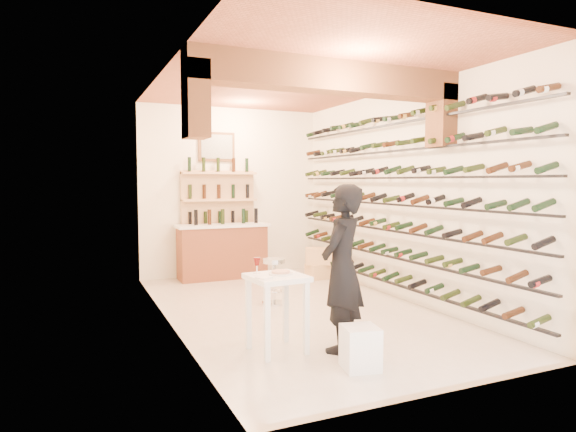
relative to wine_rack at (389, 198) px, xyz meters
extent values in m
plane|color=beige|center=(-1.53, 0.00, -1.55)|extent=(6.00, 6.00, 0.00)
cube|color=white|center=(-1.53, 3.00, 0.05)|extent=(3.50, 0.02, 3.20)
cube|color=white|center=(-1.53, -3.00, 0.05)|extent=(3.50, 0.02, 3.20)
cube|color=white|center=(-3.28, 0.00, 0.05)|extent=(0.02, 6.00, 3.20)
cube|color=white|center=(0.22, 0.00, 0.05)|extent=(0.02, 6.00, 3.20)
cube|color=#9D5237|center=(-1.53, 0.00, 1.65)|extent=(3.50, 6.00, 0.02)
cube|color=#945933|center=(-1.53, -1.00, 1.47)|extent=(3.50, 0.35, 0.36)
cube|color=#945933|center=(-3.16, -1.00, 1.10)|extent=(0.24, 0.35, 0.80)
cube|color=#945933|center=(0.10, -1.00, 1.10)|extent=(0.24, 0.35, 0.80)
cube|color=black|center=(0.06, 0.00, -1.30)|extent=(0.06, 5.70, 0.03)
cube|color=black|center=(0.06, 0.00, -0.90)|extent=(0.06, 5.70, 0.03)
cube|color=black|center=(0.06, 0.00, -0.50)|extent=(0.06, 5.70, 0.03)
cube|color=black|center=(0.06, 0.00, -0.10)|extent=(0.06, 5.70, 0.03)
cube|color=black|center=(0.06, 0.00, 0.30)|extent=(0.06, 5.70, 0.03)
cube|color=black|center=(0.06, 0.00, 0.70)|extent=(0.06, 5.70, 0.03)
cube|color=black|center=(0.06, 0.00, 1.10)|extent=(0.06, 5.70, 0.03)
cube|color=brown|center=(-1.83, 2.65, -1.07)|extent=(1.60, 0.55, 0.96)
cube|color=white|center=(-1.83, 2.65, -0.56)|extent=(1.70, 0.62, 0.05)
cube|color=tan|center=(-1.83, 2.92, -0.55)|extent=(1.40, 0.10, 2.00)
cube|color=tan|center=(-1.83, 2.82, -1.10)|extent=(1.40, 0.28, 0.04)
cube|color=tan|center=(-1.83, 2.82, -0.60)|extent=(1.40, 0.28, 0.04)
cube|color=tan|center=(-1.83, 2.82, -0.10)|extent=(1.40, 0.28, 0.04)
cube|color=tan|center=(-1.83, 2.82, 0.40)|extent=(1.40, 0.28, 0.04)
cube|color=brown|center=(-1.83, 2.97, 0.90)|extent=(0.70, 0.04, 0.55)
cube|color=#99998C|center=(-1.83, 2.94, 0.90)|extent=(0.60, 0.01, 0.45)
cube|color=white|center=(-2.43, -1.46, -0.76)|extent=(0.61, 0.61, 0.05)
cube|color=white|center=(-2.64, -1.70, -1.17)|extent=(0.05, 0.05, 0.76)
cube|color=white|center=(-2.19, -1.67, -1.17)|extent=(0.05, 0.05, 0.76)
cube|color=white|center=(-2.68, -1.25, -1.17)|extent=(0.05, 0.05, 0.76)
cube|color=white|center=(-2.23, -1.21, -1.17)|extent=(0.05, 0.05, 0.76)
cylinder|color=white|center=(-2.38, -1.44, -0.72)|extent=(0.26, 0.26, 0.02)
cylinder|color=#BF7266|center=(-2.38, -1.44, -0.70)|extent=(0.19, 0.19, 0.02)
cube|color=white|center=(-2.63, -1.59, -0.72)|extent=(0.17, 0.17, 0.02)
cylinder|color=white|center=(-2.60, -1.30, -0.73)|extent=(0.08, 0.08, 0.00)
cylinder|color=white|center=(-2.60, -1.30, -0.68)|extent=(0.01, 0.01, 0.10)
cone|color=#550907|center=(-2.60, -1.30, -0.60)|extent=(0.08, 0.08, 0.09)
cube|color=white|center=(-1.89, -2.24, -1.34)|extent=(0.39, 0.39, 0.41)
imported|color=black|center=(-1.78, -1.70, -0.66)|extent=(0.77, 0.74, 1.77)
cylinder|color=silver|center=(-1.70, 0.45, -1.54)|extent=(0.34, 0.34, 0.03)
cylinder|color=silver|center=(-1.70, 0.45, -1.23)|extent=(0.07, 0.07, 0.60)
cylinder|color=silver|center=(-1.70, 0.45, -0.91)|extent=(0.33, 0.33, 0.06)
torus|color=silver|center=(-1.70, 0.45, -1.36)|extent=(0.26, 0.26, 0.02)
cube|color=#E1B47B|center=(-0.20, 1.88, -1.41)|extent=(0.48, 0.35, 0.27)
cube|color=#E1B47B|center=(-0.20, 1.88, -1.13)|extent=(0.60, 0.52, 0.29)
camera|label=1|loc=(-4.40, -6.23, 0.25)|focal=31.01mm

